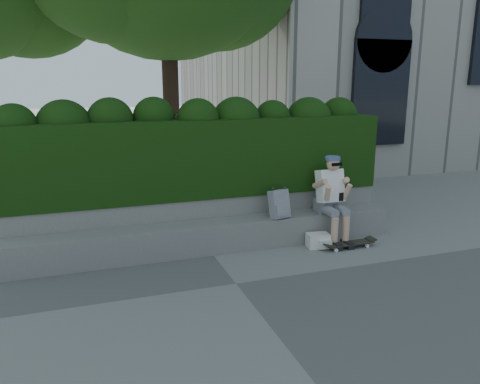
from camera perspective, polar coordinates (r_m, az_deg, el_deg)
name	(u,v)px	position (r m, az deg, el deg)	size (l,w,h in m)	color
ground	(236,284)	(6.11, -0.49, -11.11)	(80.00, 80.00, 0.00)	slate
bench_ledge	(210,237)	(7.13, -3.71, -5.47)	(6.00, 0.45, 0.45)	gray
planter_wall	(202,219)	(7.52, -4.70, -3.26)	(6.00, 0.50, 0.75)	gray
hedge	(197,156)	(7.52, -5.27, 4.34)	(6.00, 1.00, 1.20)	black
person	(332,196)	(7.56, 11.10, -0.43)	(0.40, 0.76, 1.38)	slate
skateboard	(349,244)	(7.48, 13.15, -6.15)	(0.80, 0.21, 0.08)	black
backpack_plaid	(279,204)	(7.27, 4.80, -1.47)	(0.30, 0.16, 0.44)	#A0A0A4
backpack_ground	(318,240)	(7.41, 9.48, -5.84)	(0.34, 0.24, 0.22)	silver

